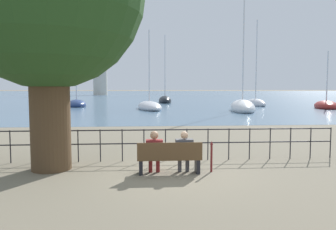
{
  "coord_description": "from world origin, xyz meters",
  "views": [
    {
      "loc": [
        -0.7,
        -8.98,
        2.37
      ],
      "look_at": [
        0.0,
        0.5,
        1.6
      ],
      "focal_mm": 35.0,
      "sensor_mm": 36.0,
      "label": 1
    }
  ],
  "objects": [
    {
      "name": "ground_plane",
      "position": [
        0.0,
        0.0,
        0.0
      ],
      "size": [
        1000.0,
        1000.0,
        0.0
      ],
      "primitive_type": "plane",
      "color": "#7A705B"
    },
    {
      "name": "harbor_water",
      "position": [
        0.0,
        161.47,
        0.0
      ],
      "size": [
        600.0,
        300.0,
        0.01
      ],
      "color": "slate",
      "rests_on": "ground_plane"
    },
    {
      "name": "park_bench",
      "position": [
        0.0,
        -0.06,
        0.43
      ],
      "size": [
        1.79,
        0.45,
        0.9
      ],
      "color": "brown",
      "rests_on": "ground_plane"
    },
    {
      "name": "seated_person_left",
      "position": [
        -0.42,
        0.01,
        0.67
      ],
      "size": [
        0.47,
        0.35,
        1.2
      ],
      "color": "maroon",
      "rests_on": "ground_plane"
    },
    {
      "name": "seated_person_right",
      "position": [
        0.42,
        0.01,
        0.65
      ],
      "size": [
        0.49,
        0.35,
        1.18
      ],
      "color": "#4C4C51",
      "rests_on": "ground_plane"
    },
    {
      "name": "promenade_railing",
      "position": [
        -0.0,
        1.62,
        0.69
      ],
      "size": [
        11.32,
        0.04,
        1.05
      ],
      "color": "black",
      "rests_on": "ground_plane"
    },
    {
      "name": "closed_umbrella",
      "position": [
        1.21,
        0.07,
        0.5
      ],
      "size": [
        0.09,
        0.09,
        0.89
      ],
      "color": "maroon",
      "rests_on": "ground_plane"
    },
    {
      "name": "sailboat_0",
      "position": [
        9.72,
        24.97,
        0.38
      ],
      "size": [
        4.1,
        8.96,
        13.01
      ],
      "rotation": [
        0.0,
        0.0,
        -0.2
      ],
      "color": "white",
      "rests_on": "ground_plane"
    },
    {
      "name": "sailboat_1",
      "position": [
        -9.54,
        34.85,
        0.34
      ],
      "size": [
        3.67,
        5.49,
        11.82
      ],
      "rotation": [
        0.0,
        0.0,
        0.28
      ],
      "color": "navy",
      "rests_on": "ground_plane"
    },
    {
      "name": "sailboat_2",
      "position": [
        -0.08,
        28.47,
        0.29
      ],
      "size": [
        3.51,
        8.57,
        9.37
      ],
      "rotation": [
        0.0,
        0.0,
        0.14
      ],
      "color": "silver",
      "rests_on": "ground_plane"
    },
    {
      "name": "sailboat_3",
      "position": [
        20.95,
        28.39,
        0.29
      ],
      "size": [
        4.22,
        6.08,
        7.18
      ],
      "rotation": [
        0.0,
        0.0,
        -0.34
      ],
      "color": "maroon",
      "rests_on": "ground_plane"
    },
    {
      "name": "sailboat_4",
      "position": [
        14.73,
        35.29,
        0.35
      ],
      "size": [
        1.83,
        6.72,
        12.1
      ],
      "rotation": [
        0.0,
        0.0,
        -0.02
      ],
      "color": "silver",
      "rests_on": "ground_plane"
    },
    {
      "name": "sailboat_5",
      "position": [
        2.82,
        45.54,
        0.38
      ],
      "size": [
        2.13,
        6.35,
        11.63
      ],
      "rotation": [
        0.0,
        0.0,
        -0.01
      ],
      "color": "black",
      "rests_on": "ground_plane"
    },
    {
      "name": "harbor_lighthouse",
      "position": [
        -16.13,
        109.32,
        11.01
      ],
      "size": [
        4.94,
        4.94,
        23.66
      ],
      "color": "beige",
      "rests_on": "ground_plane"
    }
  ]
}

